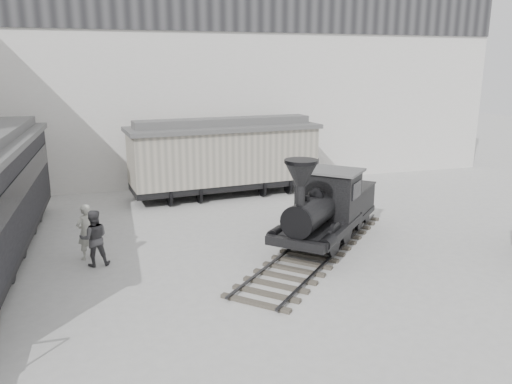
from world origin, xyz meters
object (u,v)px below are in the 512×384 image
object	(u,v)px
visitor_a	(86,232)
boxcar	(224,155)
locomotive	(324,211)
visitor_b	(94,238)

from	to	relation	value
visitor_a	boxcar	bearing A→B (deg)	-170.69
locomotive	boxcar	xyz separation A→B (m)	(-1.77, 8.06, 0.76)
boxcar	visitor_a	distance (m)	9.53
boxcar	visitor_b	distance (m)	9.89
locomotive	visitor_b	distance (m)	7.90
locomotive	boxcar	distance (m)	8.29
boxcar	visitor_a	size ratio (longest dim) A/B	5.10
locomotive	visitor_b	bearing A→B (deg)	-138.25
boxcar	visitor_a	xyz separation A→B (m)	(-6.38, -7.00, -1.07)
locomotive	boxcar	world-z (taller)	boxcar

